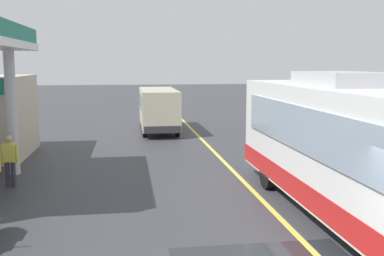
{
  "coord_description": "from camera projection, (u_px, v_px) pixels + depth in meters",
  "views": [
    {
      "loc": [
        -3.77,
        -5.77,
        3.88
      ],
      "look_at": [
        -1.5,
        10.0,
        1.6
      ],
      "focal_mm": 41.83,
      "sensor_mm": 36.0,
      "label": 1
    }
  ],
  "objects": [
    {
      "name": "ground",
      "position": [
        193.0,
        131.0,
        26.33
      ],
      "size": [
        120.0,
        120.0,
        0.0
      ],
      "primitive_type": "plane",
      "color": "#38383D"
    },
    {
      "name": "lane_divider_stripe",
      "position": [
        208.0,
        146.0,
        21.43
      ],
      "size": [
        0.16,
        50.0,
        0.01
      ],
      "primitive_type": "cube",
      "color": "#D8CC4C",
      "rests_on": "ground"
    },
    {
      "name": "pedestrian_by_shop",
      "position": [
        10.0,
        158.0,
        14.12
      ],
      "size": [
        0.55,
        0.22,
        1.66
      ],
      "color": "#33333F",
      "rests_on": "ground"
    },
    {
      "name": "minibus_opposing_lane",
      "position": [
        158.0,
        106.0,
        25.8
      ],
      "size": [
        2.04,
        6.13,
        2.44
      ],
      "color": "#BFB799",
      "rests_on": "ground"
    },
    {
      "name": "coach_bus_main",
      "position": [
        356.0,
        155.0,
        10.75
      ],
      "size": [
        2.6,
        11.04,
        3.69
      ],
      "color": "white",
      "rests_on": "ground"
    }
  ]
}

